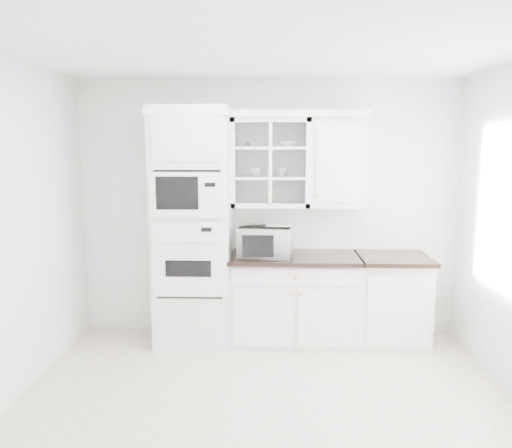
{
  "coord_description": "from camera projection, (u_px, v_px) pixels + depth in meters",
  "views": [
    {
      "loc": [
        0.06,
        -3.54,
        2.03
      ],
      "look_at": [
        -0.1,
        1.05,
        1.3
      ],
      "focal_mm": 35.0,
      "sensor_mm": 36.0,
      "label": 1
    }
  ],
  "objects": [
    {
      "name": "upper_cabinet_solid",
      "position": [
        337.0,
        163.0,
        5.07
      ],
      "size": [
        0.55,
        0.33,
        0.9
      ],
      "primitive_type": "cube",
      "color": "white",
      "rests_on": "room_shell"
    },
    {
      "name": "cup_a",
      "position": [
        256.0,
        172.0,
        5.12
      ],
      "size": [
        0.12,
        0.12,
        0.09
      ],
      "primitive_type": "imported",
      "rotation": [
        0.0,
        0.0,
        0.05
      ],
      "color": "white",
      "rests_on": "upper_cabinet_glass"
    },
    {
      "name": "countertop_microwave",
      "position": [
        266.0,
        241.0,
        5.03
      ],
      "size": [
        0.57,
        0.5,
        0.3
      ],
      "primitive_type": "imported",
      "rotation": [
        0.0,
        0.0,
        3.01
      ],
      "color": "white",
      "rests_on": "base_cabinet_run"
    },
    {
      "name": "oven_column",
      "position": [
        193.0,
        228.0,
        5.06
      ],
      "size": [
        0.76,
        0.68,
        2.4
      ],
      "color": "white",
      "rests_on": "ground"
    },
    {
      "name": "extra_base_cabinet",
      "position": [
        391.0,
        299.0,
        5.13
      ],
      "size": [
        0.72,
        0.67,
        0.92
      ],
      "color": "white",
      "rests_on": "ground"
    },
    {
      "name": "cup_b",
      "position": [
        281.0,
        172.0,
        5.09
      ],
      "size": [
        0.12,
        0.12,
        0.1
      ],
      "primitive_type": "imported",
      "rotation": [
        0.0,
        0.0,
        0.22
      ],
      "color": "white",
      "rests_on": "upper_cabinet_glass"
    },
    {
      "name": "crown_molding",
      "position": [
        260.0,
        114.0,
        4.99
      ],
      "size": [
        2.14,
        0.38,
        0.07
      ],
      "primitive_type": "cube",
      "color": "white",
      "rests_on": "room_shell"
    },
    {
      "name": "room_shell",
      "position": [
        266.0,
        177.0,
        3.96
      ],
      "size": [
        4.0,
        3.5,
        2.7
      ],
      "color": "white",
      "rests_on": "ground"
    },
    {
      "name": "bowl_b",
      "position": [
        288.0,
        144.0,
        5.05
      ],
      "size": [
        0.2,
        0.2,
        0.06
      ],
      "primitive_type": "imported",
      "rotation": [
        0.0,
        0.0,
        -0.13
      ],
      "color": "white",
      "rests_on": "upper_cabinet_glass"
    },
    {
      "name": "bowl_a",
      "position": [
        256.0,
        144.0,
        5.08
      ],
      "size": [
        0.28,
        0.28,
        0.05
      ],
      "primitive_type": "imported",
      "rotation": [
        0.0,
        0.0,
        0.3
      ],
      "color": "white",
      "rests_on": "upper_cabinet_glass"
    },
    {
      "name": "base_cabinet_run",
      "position": [
        294.0,
        298.0,
        5.17
      ],
      "size": [
        1.32,
        0.67,
        0.92
      ],
      "color": "white",
      "rests_on": "ground"
    },
    {
      "name": "upper_cabinet_glass",
      "position": [
        271.0,
        163.0,
        5.09
      ],
      "size": [
        0.8,
        0.33,
        0.9
      ],
      "color": "white",
      "rests_on": "room_shell"
    },
    {
      "name": "ground",
      "position": [
        264.0,
        412.0,
        3.82
      ],
      "size": [
        4.0,
        3.5,
        0.01
      ],
      "primitive_type": "cube",
      "color": "#C0B3A4",
      "rests_on": "ground"
    }
  ]
}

